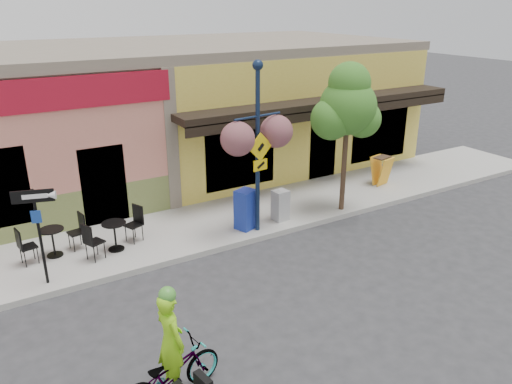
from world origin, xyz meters
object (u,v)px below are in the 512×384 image
one_way_sign (40,238)px  newspaper_box_blue (246,209)px  bicycle (170,374)px  lamp_post (258,150)px  building (155,110)px  newspaper_box_grey (280,205)px  street_tree (346,138)px  cyclist_rider (172,354)px

one_way_sign → newspaper_box_blue: bearing=19.4°
bicycle → lamp_post: lamp_post is taller
building → lamp_post: size_ratio=4.11×
newspaper_box_blue → newspaper_box_grey: 1.11m
lamp_post → street_tree: 2.85m
newspaper_box_blue → newspaper_box_grey: size_ratio=1.26×
bicycle → newspaper_box_blue: newspaper_box_blue is taller
building → newspaper_box_blue: (0.07, -6.37, -1.56)m
lamp_post → one_way_sign: bearing=172.5°
one_way_sign → street_tree: size_ratio=0.51×
building → bicycle: building is taller
cyclist_rider → lamp_post: 6.20m
building → cyclist_rider: bearing=-109.4°
lamp_post → one_way_sign: lamp_post is taller
newspaper_box_blue → cyclist_rider: bearing=-151.6°
building → street_tree: bearing=-64.8°
cyclist_rider → street_tree: bearing=-67.8°
building → one_way_sign: (-4.99, -6.59, -1.02)m
lamp_post → newspaper_box_blue: size_ratio=4.10×
bicycle → one_way_sign: one_way_sign is taller
lamp_post → one_way_sign: size_ratio=2.05×
newspaper_box_grey → bicycle: bearing=-143.7°
building → one_way_sign: size_ratio=8.43×
street_tree → newspaper_box_grey: bearing=171.8°
cyclist_rider → newspaper_box_blue: 6.05m
building → one_way_sign: 8.33m
newspaper_box_blue → lamp_post: bearing=-70.8°
one_way_sign → building: bearing=69.8°
one_way_sign → newspaper_box_grey: size_ratio=2.52×
cyclist_rider → one_way_sign: 4.54m
newspaper_box_blue → one_way_sign: bearing=161.4°
cyclist_rider → newspaper_box_grey: cyclist_rider is taller
newspaper_box_grey → building: bearing=94.6°
cyclist_rider → one_way_sign: one_way_sign is taller
building → lamp_post: (0.28, -6.63, 0.11)m
building → lamp_post: bearing=-87.5°
cyclist_rider → lamp_post: lamp_post is taller
newspaper_box_blue → newspaper_box_grey: newspaper_box_blue is taller
one_way_sign → street_tree: 8.19m
one_way_sign → newspaper_box_blue: (5.06, 0.22, -0.54)m
street_tree → bicycle: bearing=-148.6°
cyclist_rider → lamp_post: bearing=-53.1°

